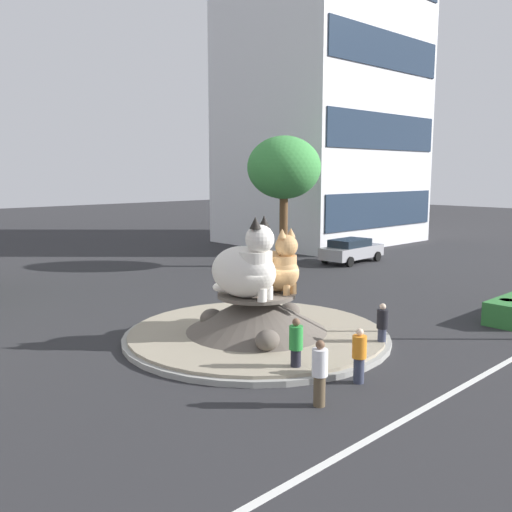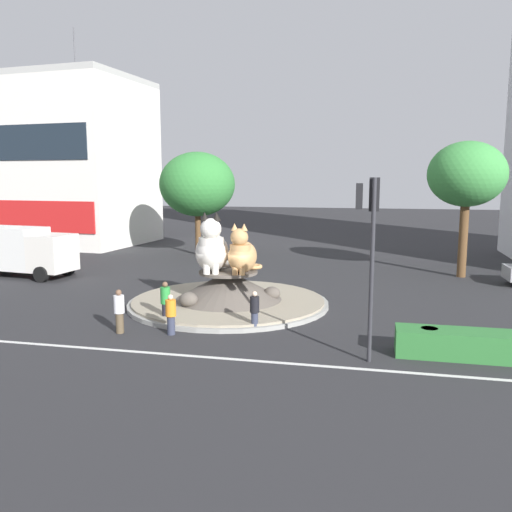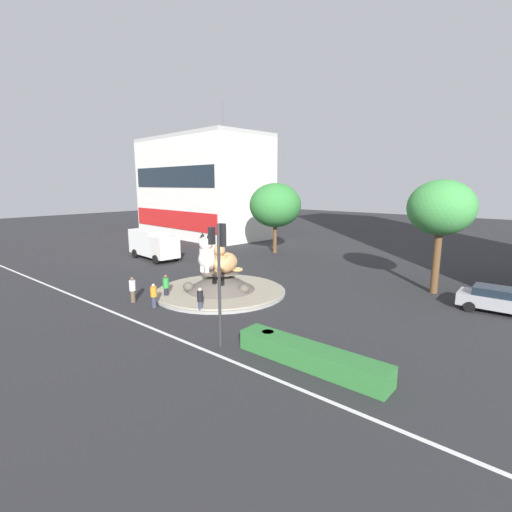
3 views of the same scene
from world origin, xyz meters
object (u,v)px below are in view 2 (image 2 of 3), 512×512
object	(u,v)px
second_tree_near_tower	(467,175)
pedestrian_green_shirt	(165,301)
shophouse_block	(33,163)
pedestrian_black_shirt	(255,310)
pedestrian_orange_shirt	(171,314)
litter_bin	(429,341)
traffic_light_mast	(371,229)
cat_statue_white	(212,250)
delivery_box_truck	(19,250)
pedestrian_white_shirt	(119,310)
broadleaf_tree_behind_island	(197,184)
cat_statue_calico	(242,254)

from	to	relation	value
second_tree_near_tower	pedestrian_green_shirt	bearing A→B (deg)	-135.41
shophouse_block	pedestrian_black_shirt	size ratio (longest dim) A/B	13.76
second_tree_near_tower	pedestrian_green_shirt	world-z (taller)	second_tree_near_tower
pedestrian_orange_shirt	pedestrian_black_shirt	size ratio (longest dim) A/B	1.00
litter_bin	traffic_light_mast	bearing A→B (deg)	-151.71
pedestrian_orange_shirt	pedestrian_green_shirt	distance (m)	1.78
shophouse_block	pedestrian_black_shirt	xyz separation A→B (m)	(25.94, -23.67, -6.37)
cat_statue_white	delivery_box_truck	xyz separation A→B (m)	(-13.42, 4.48, -1.00)
delivery_box_truck	pedestrian_white_shirt	bearing A→B (deg)	-33.19
pedestrian_orange_shirt	pedestrian_green_shirt	bearing A→B (deg)	-63.67
delivery_box_truck	pedestrian_green_shirt	bearing A→B (deg)	-24.86
pedestrian_orange_shirt	litter_bin	world-z (taller)	pedestrian_orange_shirt
shophouse_block	broadleaf_tree_behind_island	world-z (taller)	shophouse_block
cat_statue_white	litter_bin	world-z (taller)	cat_statue_white
pedestrian_white_shirt	shophouse_block	bearing A→B (deg)	159.93
cat_statue_calico	pedestrian_orange_shirt	bearing A→B (deg)	-18.13
second_tree_near_tower	traffic_light_mast	bearing A→B (deg)	-108.18
cat_statue_calico	shophouse_block	world-z (taller)	shophouse_block
litter_bin	shophouse_block	bearing A→B (deg)	142.09
cat_statue_white	shophouse_block	bearing A→B (deg)	-144.29
second_tree_near_tower	delivery_box_truck	world-z (taller)	second_tree_near_tower
cat_statue_white	pedestrian_white_shirt	distance (m)	5.68
pedestrian_black_shirt	pedestrian_white_shirt	bearing A→B (deg)	102.15
cat_statue_white	litter_bin	distance (m)	10.57
broadleaf_tree_behind_island	second_tree_near_tower	xyz separation A→B (m)	(18.24, -5.31, 0.66)
broadleaf_tree_behind_island	pedestrian_white_shirt	size ratio (longest dim) A/B	4.59
shophouse_block	pedestrian_white_shirt	size ratio (longest dim) A/B	12.58
pedestrian_white_shirt	second_tree_near_tower	bearing A→B (deg)	75.99
pedestrian_black_shirt	delivery_box_truck	bearing A→B (deg)	59.35
broadleaf_tree_behind_island	pedestrian_orange_shirt	distance (m)	21.34
pedestrian_green_shirt	delivery_box_truck	world-z (taller)	delivery_box_truck
traffic_light_mast	pedestrian_green_shirt	xyz separation A→B (m)	(-8.09, 2.87, -3.38)
traffic_light_mast	delivery_box_truck	bearing A→B (deg)	63.83
broadleaf_tree_behind_island	second_tree_near_tower	size ratio (longest dim) A/B	0.98
traffic_light_mast	second_tree_near_tower	xyz separation A→B (m)	(5.27, 16.04, 1.74)
cat_statue_white	pedestrian_black_shirt	bearing A→B (deg)	25.26
cat_statue_white	shophouse_block	size ratio (longest dim) A/B	0.14
shophouse_block	pedestrian_orange_shirt	xyz separation A→B (m)	(23.00, -24.89, -6.37)
pedestrian_white_shirt	delivery_box_truck	size ratio (longest dim) A/B	0.24
cat_statue_calico	broadleaf_tree_behind_island	size ratio (longest dim) A/B	0.30
pedestrian_black_shirt	cat_statue_calico	bearing A→B (deg)	17.04
broadleaf_tree_behind_island	pedestrian_green_shirt	world-z (taller)	broadleaf_tree_behind_island
cat_statue_white	cat_statue_calico	xyz separation A→B (m)	(1.42, -0.05, -0.17)
pedestrian_orange_shirt	litter_bin	distance (m)	9.26
cat_statue_calico	litter_bin	xyz separation A→B (m)	(7.66, -4.90, -1.99)
shophouse_block	delivery_box_truck	world-z (taller)	shophouse_block
pedestrian_orange_shirt	pedestrian_black_shirt	bearing A→B (deg)	-159.81
cat_statue_white	cat_statue_calico	world-z (taller)	cat_statue_white
broadleaf_tree_behind_island	litter_bin	world-z (taller)	broadleaf_tree_behind_island
second_tree_near_tower	cat_statue_calico	bearing A→B (deg)	-137.33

